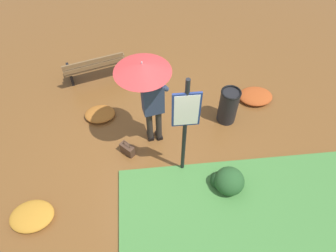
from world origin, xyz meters
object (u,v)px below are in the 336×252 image
Objects in this scene: handbag at (128,149)px; trash_bin at (228,106)px; info_sign_post at (185,120)px; park_bench at (96,68)px; person_with_umbrella at (147,84)px.

handbag is 2.27m from trash_bin.
handbag is 0.44× the size of trash_bin.
info_sign_post reaches higher than park_bench.
handbag is at bearing -24.77° from info_sign_post.
person_with_umbrella is 2.05m from trash_bin.
trash_bin is at bearing -133.88° from info_sign_post.
park_bench is at bearing -57.60° from info_sign_post.
park_bench is (1.71, -2.70, -1.04)m from info_sign_post.
park_bench is 3.22m from trash_bin.
info_sign_post is 1.74m from handbag.
park_bench reaches higher than handbag.
person_with_umbrella is at bearing 12.92° from trash_bin.
person_with_umbrella is 1.42× the size of park_bench.
person_with_umbrella is 1.53m from handbag.
person_with_umbrella is 5.53× the size of handbag.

